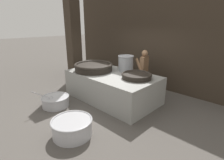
# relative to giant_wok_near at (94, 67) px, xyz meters

# --- Properties ---
(ground_plane) EXTENTS (60.00, 60.00, 0.00)m
(ground_plane) POSITION_rel_giant_wok_near_xyz_m (0.74, 0.19, -1.06)
(ground_plane) COLOR #56514C
(back_wall) EXTENTS (8.45, 0.24, 4.48)m
(back_wall) POSITION_rel_giant_wok_near_xyz_m (0.74, 2.41, 1.17)
(back_wall) COLOR #382D23
(back_wall) RESTS_ON ground_plane
(support_pillar) EXTENTS (0.49, 0.49, 4.48)m
(support_pillar) POSITION_rel_giant_wok_near_xyz_m (-1.88, 0.47, 1.17)
(support_pillar) COLOR #382D23
(support_pillar) RESTS_ON ground_plane
(hearth_platform) EXTENTS (3.13, 1.77, 0.92)m
(hearth_platform) POSITION_rel_giant_wok_near_xyz_m (0.74, 0.19, -0.60)
(hearth_platform) COLOR gray
(hearth_platform) RESTS_ON ground_plane
(giant_wok_near) EXTENTS (1.38, 1.38, 0.27)m
(giant_wok_near) POSITION_rel_giant_wok_near_xyz_m (0.00, 0.00, 0.00)
(giant_wok_near) COLOR black
(giant_wok_near) RESTS_ON hearth_platform
(giant_wok_far) EXTENTS (0.95, 0.95, 0.16)m
(giant_wok_far) POSITION_rel_giant_wok_near_xyz_m (1.65, 0.35, -0.06)
(giant_wok_far) COLOR black
(giant_wok_far) RESTS_ON hearth_platform
(stock_pot) EXTENTS (0.56, 0.56, 0.55)m
(stock_pot) POSITION_rel_giant_wok_near_xyz_m (0.84, 0.78, 0.14)
(stock_pot) COLOR gray
(stock_pot) RESTS_ON hearth_platform
(cook) EXTENTS (0.44, 0.64, 1.63)m
(cook) POSITION_rel_giant_wok_near_xyz_m (1.16, 1.44, -0.18)
(cook) COLOR #8C6647
(cook) RESTS_ON ground_plane
(prep_bowl_vegetables) EXTENTS (0.87, 1.13, 0.70)m
(prep_bowl_vegetables) POSITION_rel_giant_wok_near_xyz_m (-0.14, -1.51, -0.88)
(prep_bowl_vegetables) COLOR #B7B7BC
(prep_bowl_vegetables) RESTS_ON ground_plane
(prep_bowl_meat) EXTENTS (0.98, 0.98, 0.42)m
(prep_bowl_meat) POSITION_rel_giant_wok_near_xyz_m (1.56, -2.00, -0.83)
(prep_bowl_meat) COLOR #B7B7BC
(prep_bowl_meat) RESTS_ON ground_plane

